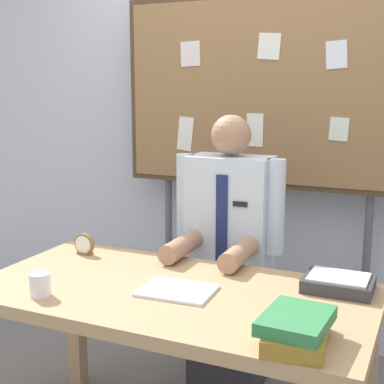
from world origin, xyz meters
The scene contains 9 objects.
back_wall centered at (0.00, 1.32, 1.35)m, with size 6.40×0.08×2.70m, color silver.
desk centered at (0.00, 0.00, 0.65)m, with size 1.54×0.79×0.74m.
person centered at (0.00, 0.63, 0.64)m, with size 0.55×0.56×1.38m.
bulletin_board centered at (0.00, 1.12, 1.46)m, with size 1.62×0.09×2.00m.
book_stack centered at (0.55, -0.25, 0.79)m, with size 0.21×0.29×0.10m.
open_notebook centered at (0.03, -0.02, 0.74)m, with size 0.28×0.21×0.01m, color white.
desk_clock centered at (-0.57, 0.24, 0.78)m, with size 0.10×0.04×0.10m.
coffee_mug centered at (-0.42, -0.27, 0.78)m, with size 0.08×0.08×0.09m, color white.
paper_tray centered at (0.59, 0.26, 0.77)m, with size 0.26×0.20×0.06m.
Camera 1 is at (0.91, -1.81, 1.51)m, focal length 51.55 mm.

